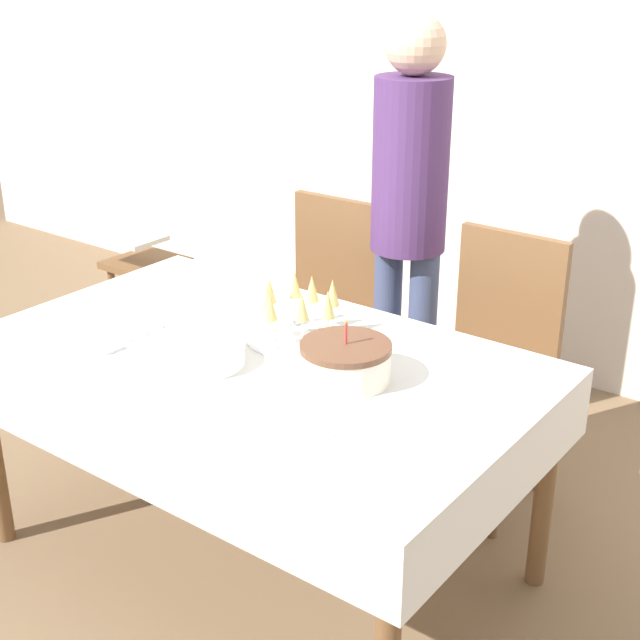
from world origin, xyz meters
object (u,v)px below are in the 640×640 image
plate_stack_main (199,354)px  high_chair (143,279)px  person_standing (409,198)px  dining_chair_far_right (492,358)px  birthday_cake (346,362)px  dining_chair_far_left (322,310)px  champagne_tray (297,310)px

plate_stack_main → high_chair: (-1.19, 0.85, -0.28)m
plate_stack_main → person_standing: (0.02, 1.10, 0.23)m
dining_chair_far_right → high_chair: bearing=-175.9°
birthday_cake → high_chair: bearing=156.7°
birthday_cake → high_chair: 1.75m
dining_chair_far_left → dining_chair_far_right: bearing=0.0°
dining_chair_far_right → plate_stack_main: bearing=-115.4°
high_chair → plate_stack_main: bearing=-35.6°
dining_chair_far_right → plate_stack_main: dining_chair_far_right is taller
dining_chair_far_left → high_chair: bearing=-172.5°
champagne_tray → person_standing: size_ratio=0.19×
dining_chair_far_right → plate_stack_main: size_ratio=3.60×
dining_chair_far_left → person_standing: 0.58m
birthday_cake → plate_stack_main: birthday_cake is taller
high_chair → dining_chair_far_left: bearing=7.5°
birthday_cake → plate_stack_main: size_ratio=0.97×
person_standing → birthday_cake: bearing=-67.9°
dining_chair_far_left → person_standing: size_ratio=0.58×
dining_chair_far_left → plate_stack_main: bearing=-73.7°
champagne_tray → person_standing: (-0.10, 0.79, 0.17)m
dining_chair_far_left → birthday_cake: (0.68, -0.80, 0.27)m
plate_stack_main → champagne_tray: bearing=69.8°
dining_chair_far_right → person_standing: person_standing is taller
champagne_tray → plate_stack_main: 0.34m
dining_chair_far_right → person_standing: 0.66m
birthday_cake → person_standing: person_standing is taller
dining_chair_far_right → plate_stack_main: (-0.46, -0.97, 0.25)m
champagne_tray → high_chair: 1.45m
person_standing → dining_chair_far_left: bearing=-156.4°
person_standing → plate_stack_main: bearing=-91.0°
dining_chair_far_left → dining_chair_far_right: size_ratio=1.00×
plate_stack_main → high_chair: size_ratio=0.37×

